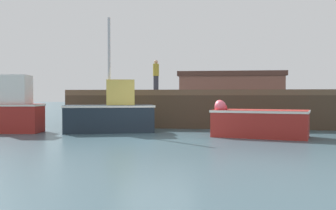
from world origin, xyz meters
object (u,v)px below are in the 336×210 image
Objects in this scene: fishing_boat_near_left at (9,111)px; fishing_boat_near_right at (111,113)px; dockworker at (156,75)px; fishing_boat_mid at (259,122)px.

fishing_boat_near_right reaches higher than fishing_boat_near_left.
fishing_boat_near_left is 1.57× the size of dockworker.
dockworker is (0.75, 6.59, 1.86)m from fishing_boat_near_right.
fishing_boat_near_left is at bearing -123.52° from dockworker.
fishing_boat_mid is (5.62, -0.89, -0.22)m from fishing_boat_near_right.
fishing_boat_near_left is at bearing -172.07° from fishing_boat_near_right.
fishing_boat_near_right is at bearing 7.93° from fishing_boat_near_left.
fishing_boat_near_right reaches higher than fishing_boat_mid.
fishing_boat_near_left is at bearing 177.98° from fishing_boat_mid.
fishing_boat_near_right is at bearing -96.52° from dockworker.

